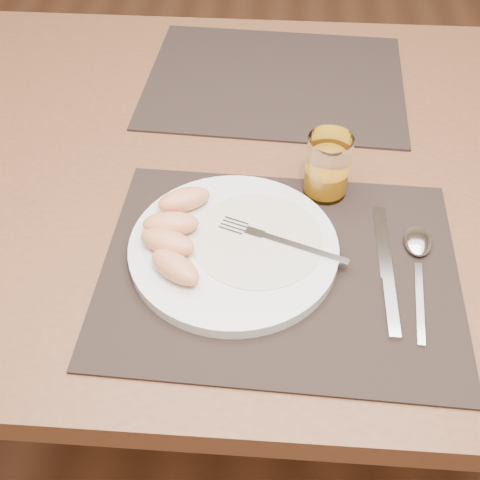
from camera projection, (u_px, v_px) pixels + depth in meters
The scene contains 11 objects.
ground at pixel (258, 401), 1.46m from camera, with size 5.00×5.00×0.00m, color brown.
table at pixel (266, 200), 0.98m from camera, with size 1.40×0.90×0.75m.
placemat_near at pixel (280, 269), 0.76m from camera, with size 0.45×0.35×0.00m, color black.
placemat_far at pixel (275, 81), 1.07m from camera, with size 0.45×0.35×0.00m, color black.
plate at pixel (234, 248), 0.78m from camera, with size 0.27×0.27×0.02m, color white.
plate_dressing at pixel (257, 239), 0.77m from camera, with size 0.17×0.17×0.00m.
fork at pixel (272, 238), 0.77m from camera, with size 0.17×0.08×0.00m.
knife at pixel (387, 278), 0.75m from camera, with size 0.02×0.22×0.01m.
spoon at pixel (418, 249), 0.78m from camera, with size 0.04×0.19×0.01m.
juice_glass at pixel (327, 169), 0.83m from camera, with size 0.06×0.06×0.09m.
grapefruit_wedges at pixel (175, 232), 0.76m from camera, with size 0.10×0.19×0.03m.
Camera 1 is at (0.01, -0.72, 1.33)m, focal length 45.00 mm.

